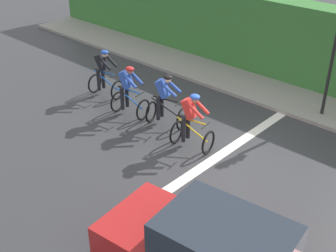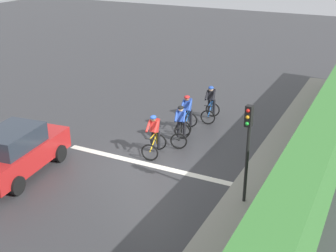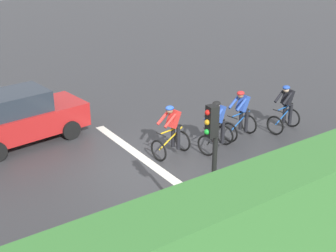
# 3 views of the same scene
# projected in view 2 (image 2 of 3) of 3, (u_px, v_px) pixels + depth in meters

# --- Properties ---
(ground_plane) EXTENTS (80.00, 80.00, 0.00)m
(ground_plane) POSITION_uv_depth(u_px,v_px,m) (146.00, 166.00, 16.56)
(ground_plane) COLOR #333335
(sidewalk_kerb) EXTENTS (2.80, 24.36, 0.12)m
(sidewalk_kerb) POSITION_uv_depth(u_px,v_px,m) (287.00, 169.00, 16.23)
(sidewalk_kerb) COLOR gray
(sidewalk_kerb) RESTS_ON ground
(stone_wall_low) EXTENTS (0.44, 24.36, 0.42)m
(stone_wall_low) POSITION_uv_depth(u_px,v_px,m) (313.00, 171.00, 15.80)
(stone_wall_low) COLOR tan
(stone_wall_low) RESTS_ON ground
(hedge_wall) EXTENTS (1.10, 24.36, 2.88)m
(hedge_wall) POSITION_uv_depth(u_px,v_px,m) (327.00, 141.00, 15.20)
(hedge_wall) COLOR #387533
(hedge_wall) RESTS_ON ground
(road_marking_stop_line) EXTENTS (7.00, 0.30, 0.01)m
(road_marking_stop_line) POSITION_uv_depth(u_px,v_px,m) (148.00, 164.00, 16.70)
(road_marking_stop_line) COLOR silver
(road_marking_stop_line) RESTS_ON ground
(cyclist_lead) EXTENTS (0.84, 1.17, 1.66)m
(cyclist_lead) POSITION_uv_depth(u_px,v_px,m) (211.00, 104.00, 20.53)
(cyclist_lead) COLOR black
(cyclist_lead) RESTS_ON ground
(cyclist_second) EXTENTS (0.84, 1.17, 1.66)m
(cyclist_second) POSITION_uv_depth(u_px,v_px,m) (187.00, 114.00, 19.32)
(cyclist_second) COLOR black
(cyclist_second) RESTS_ON ground
(cyclist_mid) EXTENTS (0.96, 1.23, 1.66)m
(cyclist_mid) POSITION_uv_depth(u_px,v_px,m) (181.00, 125.00, 18.15)
(cyclist_mid) COLOR black
(cyclist_mid) RESTS_ON ground
(cyclist_fourth) EXTENTS (0.85, 1.18, 1.66)m
(cyclist_fourth) POSITION_uv_depth(u_px,v_px,m) (154.00, 136.00, 17.18)
(cyclist_fourth) COLOR black
(cyclist_fourth) RESTS_ON ground
(car_red) EXTENTS (2.24, 4.27, 1.76)m
(car_red) POSITION_uv_depth(u_px,v_px,m) (17.00, 151.00, 15.74)
(car_red) COLOR #B21E1E
(car_red) RESTS_ON ground
(traffic_light_near_crossing) EXTENTS (0.22, 0.31, 3.34)m
(traffic_light_near_crossing) POSITION_uv_depth(u_px,v_px,m) (248.00, 141.00, 13.30)
(traffic_light_near_crossing) COLOR black
(traffic_light_near_crossing) RESTS_ON ground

